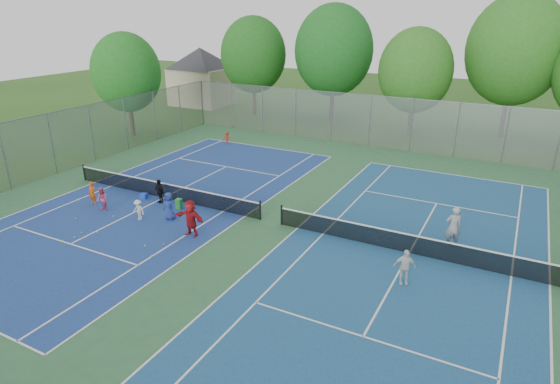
# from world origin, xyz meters

# --- Properties ---
(ground) EXTENTS (120.00, 120.00, 0.00)m
(ground) POSITION_xyz_m (0.00, 0.00, 0.00)
(ground) COLOR #2C581B
(ground) RESTS_ON ground
(court_pad) EXTENTS (32.00, 32.00, 0.01)m
(court_pad) POSITION_xyz_m (0.00, 0.00, 0.01)
(court_pad) COLOR #2E623B
(court_pad) RESTS_ON ground
(court_left) EXTENTS (10.97, 23.77, 0.01)m
(court_left) POSITION_xyz_m (-7.00, 0.00, 0.02)
(court_left) COLOR navy
(court_left) RESTS_ON court_pad
(court_right) EXTENTS (10.97, 23.77, 0.01)m
(court_right) POSITION_xyz_m (7.00, 0.00, 0.02)
(court_right) COLOR navy
(court_right) RESTS_ON court_pad
(net_left) EXTENTS (12.87, 0.10, 0.91)m
(net_left) POSITION_xyz_m (-7.00, 0.00, 0.46)
(net_left) COLOR black
(net_left) RESTS_ON ground
(net_right) EXTENTS (12.87, 0.10, 0.91)m
(net_right) POSITION_xyz_m (7.00, 0.00, 0.46)
(net_right) COLOR black
(net_right) RESTS_ON ground
(fence_north) EXTENTS (32.00, 0.10, 4.00)m
(fence_north) POSITION_xyz_m (0.00, 16.00, 2.00)
(fence_north) COLOR gray
(fence_north) RESTS_ON ground
(fence_west) EXTENTS (0.10, 32.00, 4.00)m
(fence_west) POSITION_xyz_m (-16.00, 0.00, 2.00)
(fence_west) COLOR gray
(fence_west) RESTS_ON ground
(house) EXTENTS (11.03, 11.03, 7.30)m
(house) POSITION_xyz_m (-22.00, 24.00, 4.21)
(house) COLOR #B7A88C
(house) RESTS_ON ground
(tree_nw) EXTENTS (6.40, 6.40, 9.58)m
(tree_nw) POSITION_xyz_m (-14.00, 22.00, 5.89)
(tree_nw) COLOR #443326
(tree_nw) RESTS_ON ground
(tree_nl) EXTENTS (7.20, 7.20, 10.69)m
(tree_nl) POSITION_xyz_m (-6.00, 23.00, 6.54)
(tree_nl) COLOR #443326
(tree_nl) RESTS_ON ground
(tree_nc) EXTENTS (6.00, 6.00, 8.85)m
(tree_nc) POSITION_xyz_m (2.00, 21.00, 5.39)
(tree_nc) COLOR #443326
(tree_nc) RESTS_ON ground
(tree_nr) EXTENTS (7.60, 7.60, 11.42)m
(tree_nr) POSITION_xyz_m (9.00, 24.00, 7.04)
(tree_nr) COLOR #443326
(tree_nr) RESTS_ON ground
(tree_side_w) EXTENTS (5.60, 5.60, 8.47)m
(tree_side_w) POSITION_xyz_m (-19.00, 10.00, 5.24)
(tree_side_w) COLOR #443326
(tree_side_w) RESTS_ON ground
(ball_crate) EXTENTS (0.44, 0.44, 0.31)m
(ball_crate) POSITION_xyz_m (-7.93, -0.62, 0.16)
(ball_crate) COLOR blue
(ball_crate) RESTS_ON ground
(ball_hopper) EXTENTS (0.34, 0.34, 0.58)m
(ball_hopper) POSITION_xyz_m (-5.21, -0.82, 0.29)
(ball_hopper) COLOR green
(ball_hopper) RESTS_ON ground
(student_a) EXTENTS (0.51, 0.36, 1.32)m
(student_a) POSITION_xyz_m (-9.81, -2.52, 0.66)
(student_a) COLOR #D25513
(student_a) RESTS_ON ground
(student_b) EXTENTS (0.77, 0.68, 1.32)m
(student_b) POSITION_xyz_m (-8.64, -2.91, 0.66)
(student_b) COLOR #D65380
(student_b) RESTS_ON ground
(student_c) EXTENTS (0.71, 0.42, 1.09)m
(student_c) POSITION_xyz_m (-6.12, -2.87, 0.54)
(student_c) COLOR silver
(student_c) RESTS_ON ground
(student_d) EXTENTS (0.86, 0.52, 1.36)m
(student_d) POSITION_xyz_m (-6.71, -0.60, 0.68)
(student_d) COLOR black
(student_d) RESTS_ON ground
(student_e) EXTENTS (0.79, 0.58, 1.48)m
(student_e) POSITION_xyz_m (-4.74, -2.10, 0.74)
(student_e) COLOR navy
(student_e) RESTS_ON ground
(student_f) EXTENTS (1.69, 0.59, 1.81)m
(student_f) POSITION_xyz_m (-2.62, -3.07, 0.90)
(student_f) COLOR #AD181F
(student_f) RESTS_ON ground
(child_far_baseline) EXTENTS (0.71, 0.51, 1.00)m
(child_far_baseline) POSITION_xyz_m (-10.19, 11.32, 0.50)
(child_far_baseline) COLOR #AA2118
(child_far_baseline) RESTS_ON ground
(instructor) EXTENTS (0.84, 0.73, 1.94)m
(instructor) POSITION_xyz_m (8.50, 1.57, 0.97)
(instructor) COLOR #949597
(instructor) RESTS_ON ground
(teen_court_b) EXTENTS (0.94, 0.65, 1.48)m
(teen_court_b) POSITION_xyz_m (7.34, -2.54, 0.74)
(teen_court_b) COLOR silver
(teen_court_b) RESTS_ON ground
(tennis_ball_0) EXTENTS (0.07, 0.07, 0.07)m
(tennis_ball_0) POSITION_xyz_m (-10.96, -2.56, 0.03)
(tennis_ball_0) COLOR gold
(tennis_ball_0) RESTS_ON ground
(tennis_ball_1) EXTENTS (0.07, 0.07, 0.07)m
(tennis_ball_1) POSITION_xyz_m (-7.54, -3.28, 0.03)
(tennis_ball_1) COLOR #EFF338
(tennis_ball_1) RESTS_ON ground
(tennis_ball_2) EXTENTS (0.07, 0.07, 0.07)m
(tennis_ball_2) POSITION_xyz_m (-2.88, -5.56, 0.03)
(tennis_ball_2) COLOR #C4E334
(tennis_ball_2) RESTS_ON ground
(tennis_ball_3) EXTENTS (0.07, 0.07, 0.07)m
(tennis_ball_3) POSITION_xyz_m (-4.38, -1.17, 0.03)
(tennis_ball_3) COLOR #D4EB36
(tennis_ball_3) RESTS_ON ground
(tennis_ball_4) EXTENTS (0.07, 0.07, 0.07)m
(tennis_ball_4) POSITION_xyz_m (-3.16, -4.47, 0.03)
(tennis_ball_4) COLOR #A6C62E
(tennis_ball_4) RESTS_ON ground
(tennis_ball_5) EXTENTS (0.07, 0.07, 0.07)m
(tennis_ball_5) POSITION_xyz_m (-6.83, -4.98, 0.03)
(tennis_ball_5) COLOR #CFEE37
(tennis_ball_5) RESTS_ON ground
(tennis_ball_6) EXTENTS (0.07, 0.07, 0.07)m
(tennis_ball_6) POSITION_xyz_m (-9.03, -4.39, 0.03)
(tennis_ball_6) COLOR yellow
(tennis_ball_6) RESTS_ON ground
(tennis_ball_7) EXTENTS (0.07, 0.07, 0.07)m
(tennis_ball_7) POSITION_xyz_m (-7.33, -5.89, 0.03)
(tennis_ball_7) COLOR #C3DB32
(tennis_ball_7) RESTS_ON ground
(tennis_ball_8) EXTENTS (0.07, 0.07, 0.07)m
(tennis_ball_8) POSITION_xyz_m (-7.54, -6.39, 0.03)
(tennis_ball_8) COLOR #BFE635
(tennis_ball_8) RESTS_ON ground
(tennis_ball_9) EXTENTS (0.07, 0.07, 0.07)m
(tennis_ball_9) POSITION_xyz_m (-7.45, -5.38, 0.03)
(tennis_ball_9) COLOR #C0DD33
(tennis_ball_9) RESTS_ON ground
(tennis_ball_10) EXTENTS (0.07, 0.07, 0.07)m
(tennis_ball_10) POSITION_xyz_m (-10.99, -6.85, 0.03)
(tennis_ball_10) COLOR #CDEB36
(tennis_ball_10) RESTS_ON ground
(tennis_ball_11) EXTENTS (0.07, 0.07, 0.07)m
(tennis_ball_11) POSITION_xyz_m (-3.81, -4.97, 0.03)
(tennis_ball_11) COLOR #DEEC37
(tennis_ball_11) RESTS_ON ground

